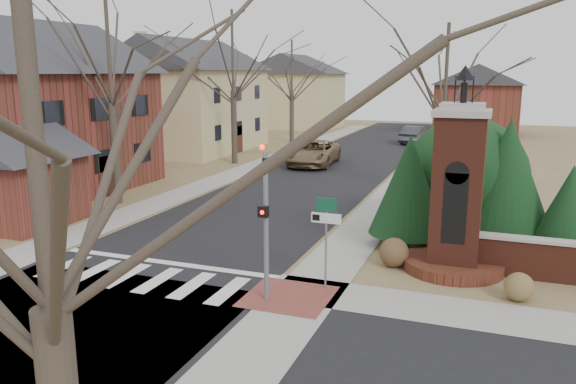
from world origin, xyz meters
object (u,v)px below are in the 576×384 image
at_px(distant_car, 415,135).
at_px(sign_post, 326,225).
at_px(traffic_signal_pole, 266,211).
at_px(brick_gate_monument, 457,205).
at_px(pickup_truck, 314,153).

bearing_deg(distant_car, sign_post, 100.62).
height_order(traffic_signal_pole, brick_gate_monument, brick_gate_monument).
distance_m(traffic_signal_pole, sign_post, 2.02).
relative_size(brick_gate_monument, pickup_truck, 1.08).
bearing_deg(sign_post, brick_gate_monument, 41.42).
bearing_deg(pickup_truck, distant_car, 67.75).
bearing_deg(sign_post, distant_car, 93.83).
xyz_separation_m(brick_gate_monument, distant_car, (-5.80, 32.72, -1.39)).
relative_size(sign_post, distant_car, 0.59).
height_order(sign_post, pickup_truck, sign_post).
bearing_deg(pickup_truck, sign_post, -75.20).
height_order(traffic_signal_pole, distant_car, traffic_signal_pole).
bearing_deg(traffic_signal_pole, sign_post, 47.57).
relative_size(traffic_signal_pole, brick_gate_monument, 0.69).
xyz_separation_m(sign_post, brick_gate_monument, (3.41, 3.01, 0.22)).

